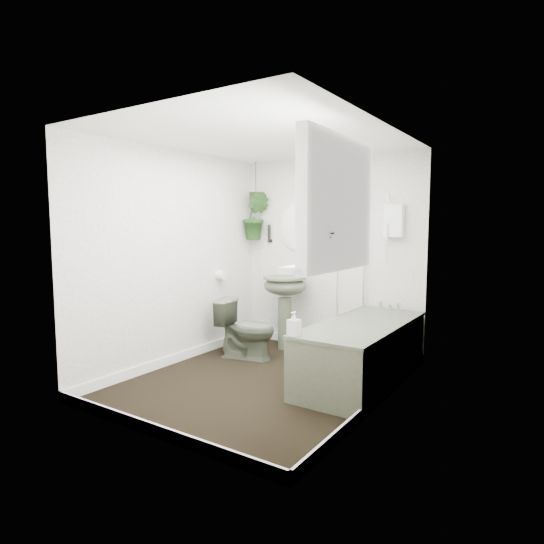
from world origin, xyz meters
The scene contains 22 objects.
floor centered at (0.00, 0.00, -0.01)m, with size 2.30×2.80×0.02m, color black.
ceiling centered at (0.00, 0.00, 2.31)m, with size 2.30×2.80×0.02m, color white.
wall_back centered at (0.00, 1.41, 1.15)m, with size 2.30×0.02×2.30m, color white.
wall_front centered at (0.00, -1.41, 1.15)m, with size 2.30×0.02×2.30m, color white.
wall_left centered at (-1.16, 0.00, 1.15)m, with size 0.02×2.80×2.30m, color white.
wall_right centered at (1.16, 0.00, 1.15)m, with size 0.02×2.80×2.30m, color white.
skirting centered at (0.00, 0.00, 0.05)m, with size 2.30×2.80×0.10m, color white.
bathtub centered at (0.80, 0.50, 0.29)m, with size 0.72×1.72×0.58m, color #4A513F, non-canonical shape.
bath_screen centered at (0.47, 0.99, 1.28)m, with size 0.04×0.72×1.40m, color silver, non-canonical shape.
shower_box centered at (0.80, 1.34, 1.55)m, with size 0.20×0.10×0.35m, color white.
oval_mirror centered at (-0.44, 1.37, 1.50)m, with size 0.46×0.03×0.62m, color beige.
wall_sconce centered at (-0.84, 1.36, 1.40)m, with size 0.04×0.04×0.22m, color black.
toilet_roll_holder centered at (-1.10, 0.70, 0.90)m, with size 0.11×0.11×0.11m, color white.
window_recess centered at (1.09, -0.70, 1.65)m, with size 0.08×1.00×0.90m, color white.
window_sill centered at (1.02, -0.70, 1.23)m, with size 0.18×1.00×0.04m, color white.
window_blinds centered at (1.04, -0.70, 1.65)m, with size 0.01×0.86×0.76m, color white.
toilet centered at (-0.60, 0.53, 0.34)m, with size 0.38×0.66×0.67m, color #4A513F.
pedestal_sink centered at (-0.44, 1.10, 0.45)m, with size 0.52×0.45×0.89m, color #4A513F, non-canonical shape.
sill_plant centered at (1.05, -0.84, 1.38)m, with size 0.24×0.20×0.26m, color black.
hanging_plant centered at (-0.97, 1.25, 1.62)m, with size 0.33×0.27×0.60m, color black.
soap_bottle centered at (0.51, -0.29, 0.68)m, with size 0.09×0.09×0.20m, color black.
hanging_pot centered at (-0.97, 1.25, 1.86)m, with size 0.16×0.16×0.12m, color black.
Camera 1 is at (2.41, -3.52, 1.51)m, focal length 30.00 mm.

